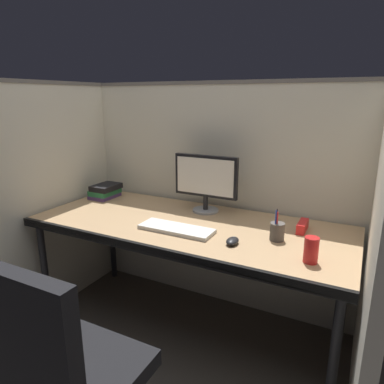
{
  "coord_description": "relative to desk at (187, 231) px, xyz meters",
  "views": [
    {
      "loc": [
        0.92,
        -1.44,
        1.47
      ],
      "look_at": [
        0.0,
        0.35,
        0.92
      ],
      "focal_mm": 32.63,
      "sensor_mm": 36.0,
      "label": 1
    }
  ],
  "objects": [
    {
      "name": "cubicle_partition_rear",
      "position": [
        0.0,
        0.46,
        0.1
      ],
      "size": [
        2.21,
        0.06,
        1.57
      ],
      "color": "beige",
      "rests_on": "ground"
    },
    {
      "name": "desk",
      "position": [
        0.0,
        0.0,
        0.0
      ],
      "size": [
        1.9,
        0.8,
        0.74
      ],
      "color": "tan",
      "rests_on": "ground"
    },
    {
      "name": "soda_can",
      "position": [
        0.74,
        -0.19,
        0.11
      ],
      "size": [
        0.07,
        0.07,
        0.12
      ],
      "primitive_type": "cylinder",
      "color": "red",
      "rests_on": "desk"
    },
    {
      "name": "cubicle_partition_left",
      "position": [
        -0.99,
        -0.09,
        0.1
      ],
      "size": [
        0.06,
        1.41,
        1.57
      ],
      "color": "beige",
      "rests_on": "ground"
    },
    {
      "name": "monitor_center",
      "position": [
        0.0,
        0.26,
        0.27
      ],
      "size": [
        0.43,
        0.17,
        0.37
      ],
      "color": "gray",
      "rests_on": "desk"
    },
    {
      "name": "ground_plane",
      "position": [
        0.0,
        -0.29,
        -0.69
      ],
      "size": [
        8.0,
        8.0,
        0.0
      ],
      "primitive_type": "plane",
      "color": "#423D38"
    },
    {
      "name": "book_stack",
      "position": [
        -0.81,
        0.21,
        0.1
      ],
      "size": [
        0.16,
        0.21,
        0.1
      ],
      "color": "#4C3366",
      "rests_on": "desk"
    },
    {
      "name": "pen_cup",
      "position": [
        0.54,
        -0.01,
        0.1
      ],
      "size": [
        0.08,
        0.08,
        0.17
      ],
      "color": "#4C4742",
      "rests_on": "desk"
    },
    {
      "name": "computer_mouse",
      "position": [
        0.35,
        -0.16,
        0.07
      ],
      "size": [
        0.06,
        0.1,
        0.04
      ],
      "color": "black",
      "rests_on": "desk"
    },
    {
      "name": "cubicle_partition_right",
      "position": [
        0.99,
        -0.09,
        0.1
      ],
      "size": [
        0.06,
        1.41,
        1.57
      ],
      "color": "beige",
      "rests_on": "ground"
    },
    {
      "name": "red_stapler",
      "position": [
        0.63,
        0.19,
        0.08
      ],
      "size": [
        0.04,
        0.15,
        0.06
      ],
      "primitive_type": "cube",
      "color": "red",
      "rests_on": "desk"
    },
    {
      "name": "keyboard_main",
      "position": [
        -0.0,
        -0.13,
        0.06
      ],
      "size": [
        0.43,
        0.15,
        0.02
      ],
      "primitive_type": "cube",
      "color": "silver",
      "rests_on": "desk"
    }
  ]
}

